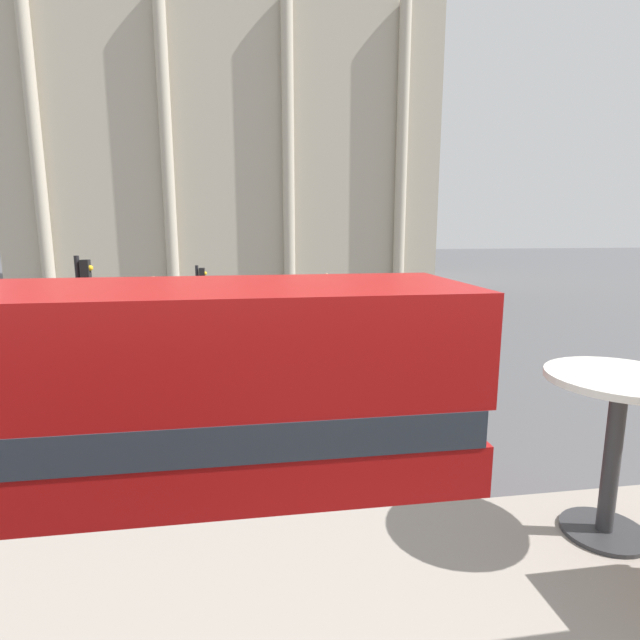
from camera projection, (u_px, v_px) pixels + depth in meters
double_decker_bus at (68, 433)px, 6.20m from camera, size 10.05×2.68×4.12m
cafe_dining_table at (617, 419)px, 2.11m from camera, size 0.60×0.60×0.73m
plaza_building_left at (229, 131)px, 42.41m from camera, size 34.08×12.18×25.62m
traffic_light_near at (85, 316)px, 12.14m from camera, size 0.42×0.24×4.14m
traffic_light_mid at (200, 297)px, 18.54m from camera, size 0.42×0.24×3.41m
car_white at (377, 312)px, 24.38m from camera, size 4.20×1.93×1.35m
car_silver at (316, 325)px, 21.16m from camera, size 4.20×1.93×1.35m
pedestrian_yellow at (403, 298)px, 27.06m from camera, size 0.32×0.32×1.71m
pedestrian_black at (327, 283)px, 34.32m from camera, size 0.32×0.32×1.66m
pedestrian_blue at (419, 347)px, 16.27m from camera, size 0.32×0.32×1.67m
pedestrian_olive at (154, 288)px, 31.30m from camera, size 0.32×0.32×1.75m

